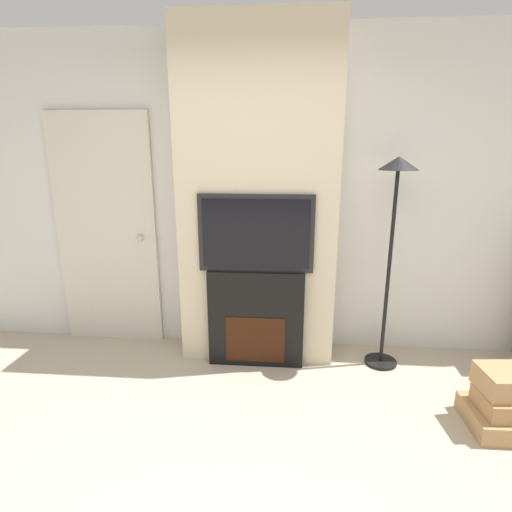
# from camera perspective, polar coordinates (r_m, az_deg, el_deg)

# --- Properties ---
(wall_back) EXTENTS (6.00, 0.06, 2.70)m
(wall_back) POSITION_cam_1_polar(r_m,az_deg,el_deg) (3.47, 0.56, 8.37)
(wall_back) COLOR silver
(wall_back) RESTS_ON ground_plane
(chimney_breast) EXTENTS (1.26, 0.38, 2.70)m
(chimney_breast) POSITION_cam_1_polar(r_m,az_deg,el_deg) (3.26, 0.28, 7.90)
(chimney_breast) COLOR beige
(chimney_breast) RESTS_ON ground_plane
(fireplace) EXTENTS (0.78, 0.15, 0.82)m
(fireplace) POSITION_cam_1_polar(r_m,az_deg,el_deg) (3.33, -0.00, -8.88)
(fireplace) COLOR black
(fireplace) RESTS_ON ground_plane
(television) EXTENTS (0.90, 0.07, 0.61)m
(television) POSITION_cam_1_polar(r_m,az_deg,el_deg) (3.10, -0.00, 3.26)
(television) COLOR black
(television) RESTS_ON fireplace
(floor_lamp) EXTENTS (0.30, 0.30, 1.70)m
(floor_lamp) POSITION_cam_1_polar(r_m,az_deg,el_deg) (3.24, 19.18, 6.47)
(floor_lamp) COLOR black
(floor_lamp) RESTS_ON ground_plane
(box_stack) EXTENTS (0.50, 0.41, 0.40)m
(box_stack) POSITION_cam_1_polar(r_m,az_deg,el_deg) (3.18, 32.39, -17.47)
(box_stack) COLOR tan
(box_stack) RESTS_ON ground_plane
(entry_door) EXTENTS (0.91, 0.09, 2.07)m
(entry_door) POSITION_cam_1_polar(r_m,az_deg,el_deg) (3.82, -20.55, 3.22)
(entry_door) COLOR beige
(entry_door) RESTS_ON ground_plane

